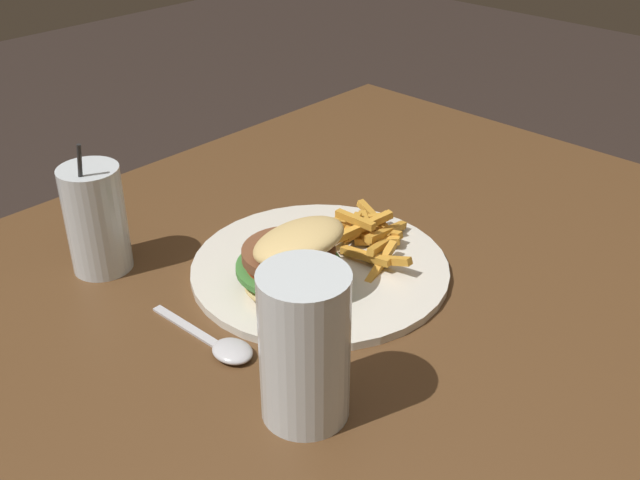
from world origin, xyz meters
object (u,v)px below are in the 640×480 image
Objects in this scene: meal_plate_near at (311,261)px; beer_glass at (305,349)px; juice_glass at (97,224)px; spoon at (227,348)px.

beer_glass reaches higher than meal_plate_near.
meal_plate_near is 2.05× the size of beer_glass.
juice_glass is (0.15, -0.20, 0.03)m from meal_plate_near.
beer_glass reaches higher than spoon.
meal_plate_near is 0.22m from beer_glass.
juice_glass is 0.24m from spoon.
spoon is (0.16, 0.03, -0.02)m from meal_plate_near.
spoon is at bearing -92.43° from beer_glass.
juice_glass reaches higher than spoon.
juice_glass is 1.15× the size of spoon.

